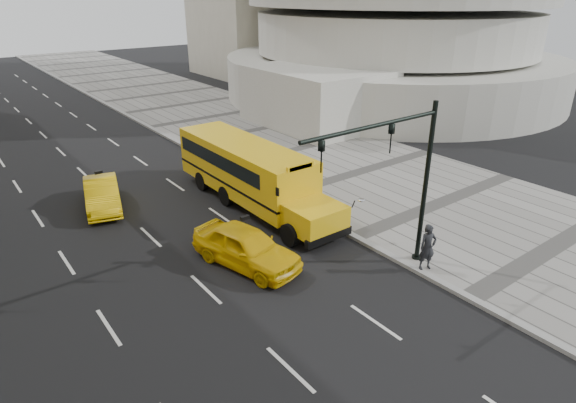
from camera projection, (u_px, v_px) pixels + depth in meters
ground at (172, 231)px, 21.52m from camera, size 140.00×140.00×0.00m
sidewalk_museum at (362, 172)px, 28.13m from camera, size 12.00×140.00×0.15m
curb_museum at (280, 197)px, 24.81m from camera, size 0.30×140.00×0.15m
school_bus at (248, 169)px, 23.74m from camera, size 2.96×11.56×3.19m
taxi_near at (246, 247)px, 18.57m from camera, size 2.96×4.96×1.58m
taxi_far at (102, 194)px, 23.46m from camera, size 2.61×4.65×1.45m
pedestrian at (428, 247)px, 18.00m from camera, size 0.78×0.65×1.82m
traffic_signal at (402, 172)px, 16.67m from camera, size 6.18×0.36×6.40m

